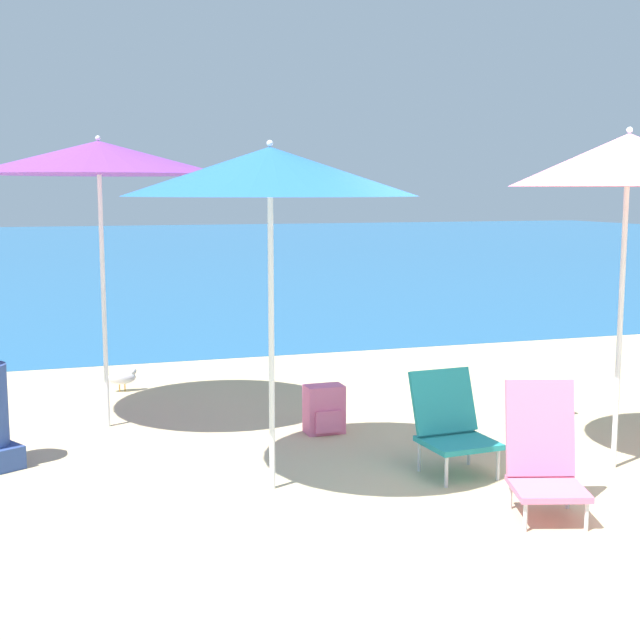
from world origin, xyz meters
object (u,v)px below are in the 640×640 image
at_px(backpack_pink, 324,410).
at_px(cooler_box, 539,398).
at_px(beach_chair_pink, 543,455).
at_px(beach_umbrella_purple, 99,158).
at_px(beach_umbrella_pink, 628,160).
at_px(seagull, 123,377).
at_px(beach_umbrella_blue, 270,172).
at_px(beach_chair_teal, 451,423).

xyz_separation_m(backpack_pink, cooler_box, (1.92, -0.03, -0.04)).
bearing_deg(beach_chair_pink, backpack_pink, 125.06).
bearing_deg(beach_chair_pink, cooler_box, 75.71).
bearing_deg(beach_umbrella_purple, beach_umbrella_pink, -34.33).
xyz_separation_m(cooler_box, seagull, (-3.28, 2.02, -0.01)).
height_order(beach_umbrella_blue, beach_umbrella_pink, beach_umbrella_pink).
bearing_deg(beach_chair_teal, beach_umbrella_purple, 133.93).
distance_m(beach_umbrella_pink, backpack_pink, 2.90).
xyz_separation_m(beach_umbrella_blue, beach_umbrella_purple, (-0.87, 1.89, 0.14)).
height_order(beach_chair_pink, cooler_box, beach_chair_pink).
relative_size(beach_umbrella_blue, beach_umbrella_pink, 0.95).
height_order(beach_umbrella_blue, beach_umbrella_purple, beach_umbrella_purple).
height_order(beach_umbrella_pink, beach_chair_teal, beach_umbrella_pink).
bearing_deg(beach_umbrella_blue, beach_umbrella_purple, 114.80).
bearing_deg(beach_chair_teal, cooler_box, 35.62).
bearing_deg(beach_chair_teal, seagull, 116.66).
height_order(beach_umbrella_pink, backpack_pink, beach_umbrella_pink).
xyz_separation_m(beach_umbrella_purple, beach_chair_pink, (2.28, -2.81, -1.79)).
xyz_separation_m(beach_umbrella_purple, cooler_box, (3.53, -0.77, -2.00)).
distance_m(cooler_box, seagull, 3.85).
bearing_deg(beach_umbrella_blue, beach_chair_teal, -1.62).
bearing_deg(cooler_box, beach_umbrella_purple, 167.76).
relative_size(beach_umbrella_pink, beach_chair_pink, 2.97).
distance_m(beach_umbrella_pink, beach_umbrella_purple, 3.91).
height_order(beach_umbrella_blue, backpack_pink, beach_umbrella_blue).
xyz_separation_m(beach_umbrella_purple, beach_chair_teal, (2.12, -1.92, -1.81)).
distance_m(backpack_pink, seagull, 2.41).
distance_m(beach_umbrella_blue, cooler_box, 3.43).
distance_m(beach_chair_pink, seagull, 4.54).
bearing_deg(beach_umbrella_pink, beach_chair_teal, 165.84).
distance_m(beach_chair_teal, cooler_box, 1.84).
bearing_deg(backpack_pink, beach_chair_pink, -72.04).
height_order(beach_chair_teal, backpack_pink, beach_chair_teal).
xyz_separation_m(beach_chair_teal, seagull, (-1.87, 3.18, -0.20)).
height_order(beach_chair_pink, backpack_pink, beach_chair_pink).
bearing_deg(seagull, backpack_pink, -55.56).
distance_m(beach_umbrella_purple, backpack_pink, 2.64).
bearing_deg(beach_umbrella_purple, backpack_pink, -24.48).
xyz_separation_m(backpack_pink, seagull, (-1.36, 1.98, -0.05)).
bearing_deg(backpack_pink, seagull, 124.44).
height_order(beach_chair_teal, cooler_box, beach_chair_teal).
distance_m(beach_chair_teal, seagull, 3.69).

